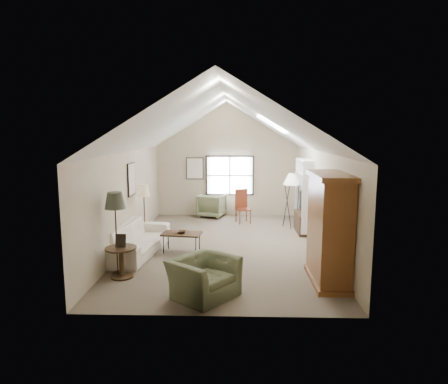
{
  "coord_description": "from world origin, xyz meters",
  "views": [
    {
      "loc": [
        0.32,
        -10.19,
        3.03
      ],
      "look_at": [
        0.0,
        0.4,
        1.4
      ],
      "focal_mm": 32.0,
      "sensor_mm": 36.0,
      "label": 1
    }
  ],
  "objects_px": {
    "armchair_near": "(204,277)",
    "side_chair": "(243,206)",
    "coffee_table": "(182,243)",
    "sofa": "(136,239)",
    "armchair_far": "(212,205)",
    "armoire": "(329,229)",
    "side_table": "(122,262)"
  },
  "relations": [
    {
      "from": "sofa",
      "to": "armchair_near",
      "type": "bearing_deg",
      "value": -136.57
    },
    {
      "from": "sofa",
      "to": "coffee_table",
      "type": "distance_m",
      "value": 1.14
    },
    {
      "from": "armoire",
      "to": "armchair_near",
      "type": "relative_size",
      "value": 1.97
    },
    {
      "from": "side_table",
      "to": "coffee_table",
      "type": "bearing_deg",
      "value": 60.34
    },
    {
      "from": "armchair_far",
      "to": "coffee_table",
      "type": "relative_size",
      "value": 0.93
    },
    {
      "from": "sofa",
      "to": "armchair_far",
      "type": "bearing_deg",
      "value": -13.68
    },
    {
      "from": "coffee_table",
      "to": "armchair_far",
      "type": "bearing_deg",
      "value": 83.19
    },
    {
      "from": "armoire",
      "to": "side_chair",
      "type": "bearing_deg",
      "value": 107.29
    },
    {
      "from": "side_chair",
      "to": "sofa",
      "type": "bearing_deg",
      "value": -147.53
    },
    {
      "from": "armchair_near",
      "to": "side_chair",
      "type": "distance_m",
      "value": 6.05
    },
    {
      "from": "armchair_far",
      "to": "armoire",
      "type": "bearing_deg",
      "value": 129.77
    },
    {
      "from": "side_table",
      "to": "sofa",
      "type": "bearing_deg",
      "value": 93.58
    },
    {
      "from": "armchair_near",
      "to": "side_chair",
      "type": "height_order",
      "value": "side_chair"
    },
    {
      "from": "sofa",
      "to": "side_chair",
      "type": "xyz_separation_m",
      "value": [
        2.72,
        3.47,
        0.18
      ]
    },
    {
      "from": "sofa",
      "to": "armchair_far",
      "type": "xyz_separation_m",
      "value": [
        1.62,
        4.39,
        0.03
      ]
    },
    {
      "from": "armoire",
      "to": "coffee_table",
      "type": "height_order",
      "value": "armoire"
    },
    {
      "from": "armchair_near",
      "to": "armchair_far",
      "type": "relative_size",
      "value": 1.25
    },
    {
      "from": "side_chair",
      "to": "coffee_table",
      "type": "bearing_deg",
      "value": -135.46
    },
    {
      "from": "coffee_table",
      "to": "side_table",
      "type": "relative_size",
      "value": 1.49
    },
    {
      "from": "armchair_near",
      "to": "side_table",
      "type": "height_order",
      "value": "armchair_near"
    },
    {
      "from": "side_table",
      "to": "armchair_near",
      "type": "bearing_deg",
      "value": -27.12
    },
    {
      "from": "armchair_near",
      "to": "side_chair",
      "type": "bearing_deg",
      "value": 31.3
    },
    {
      "from": "armoire",
      "to": "side_chair",
      "type": "distance_m",
      "value": 5.46
    },
    {
      "from": "armchair_far",
      "to": "side_chair",
      "type": "xyz_separation_m",
      "value": [
        1.1,
        -0.91,
        0.15
      ]
    },
    {
      "from": "coffee_table",
      "to": "armoire",
      "type": "bearing_deg",
      "value": -30.51
    },
    {
      "from": "armoire",
      "to": "armchair_near",
      "type": "bearing_deg",
      "value": -161.89
    },
    {
      "from": "armchair_far",
      "to": "armchair_near",
      "type": "bearing_deg",
      "value": 108.01
    },
    {
      "from": "sofa",
      "to": "coffee_table",
      "type": "relative_size",
      "value": 2.67
    },
    {
      "from": "armoire",
      "to": "side_table",
      "type": "height_order",
      "value": "armoire"
    },
    {
      "from": "sofa",
      "to": "armchair_near",
      "type": "xyz_separation_m",
      "value": [
        1.89,
        -2.52,
        -0.01
      ]
    },
    {
      "from": "sofa",
      "to": "armchair_far",
      "type": "distance_m",
      "value": 4.67
    },
    {
      "from": "coffee_table",
      "to": "side_chair",
      "type": "xyz_separation_m",
      "value": [
        1.6,
        3.29,
        0.31
      ]
    }
  ]
}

